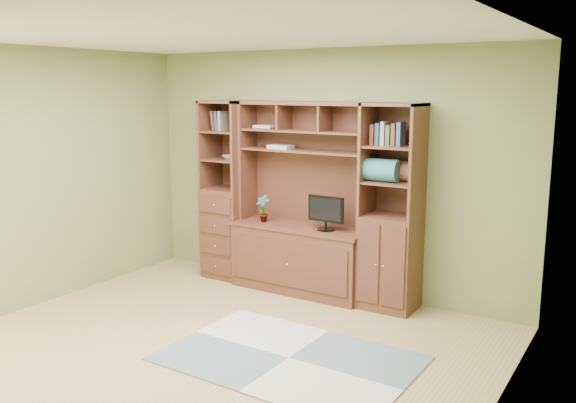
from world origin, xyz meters
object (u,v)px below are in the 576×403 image
Objects in this scene: right_tower at (391,208)px; left_tower at (227,190)px; center_hutch at (300,199)px; monitor at (326,207)px.

left_tower is at bearing 180.00° from right_tower.
left_tower is at bearing 177.71° from center_hutch.
center_hutch and left_tower have the same top height.
right_tower is (2.02, 0.00, 0.00)m from left_tower.
center_hutch is at bearing -2.29° from left_tower.
left_tower is 4.11× the size of monitor.
center_hutch is 1.00m from left_tower.
center_hutch is 4.11× the size of monitor.
monitor is (0.34, -0.03, -0.05)m from center_hutch.
center_hutch is 1.00× the size of right_tower.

